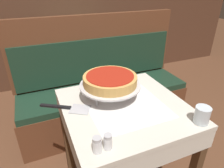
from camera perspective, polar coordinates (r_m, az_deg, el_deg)
name	(u,v)px	position (r m, az deg, el deg)	size (l,w,h in m)	color
dining_table_front	(124,119)	(1.25, 3.57, -9.97)	(0.71, 0.71, 0.76)	beige
dining_table_rear	(84,48)	(2.59, -7.89, 10.12)	(0.69, 0.69, 0.76)	#1E6B33
booth_bench	(103,96)	(2.11, -2.46, -3.57)	(1.70, 0.49, 1.13)	brown
pizza_pan_stand	(110,86)	(1.21, -0.55, -0.43)	(0.37, 0.37, 0.09)	#ADADB2
deep_dish_pizza	(110,80)	(1.20, -0.56, 1.24)	(0.32, 0.32, 0.06)	tan
pizza_server	(67,108)	(1.18, -12.68, -6.62)	(0.28, 0.20, 0.01)	#BCBCC1
water_glass_near	(202,115)	(1.13, 24.35, -8.05)	(0.08, 0.08, 0.09)	silver
salt_shaker	(97,145)	(0.88, -4.26, -16.90)	(0.04, 0.04, 0.08)	silver
pepper_shaker	(108,142)	(0.90, -1.17, -16.12)	(0.04, 0.04, 0.07)	silver
napkin_holder	(112,76)	(1.42, 0.02, 2.26)	(0.10, 0.05, 0.09)	#B2B2B7
condiment_caddy	(87,34)	(2.63, -7.17, 13.86)	(0.13, 0.13, 0.16)	black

